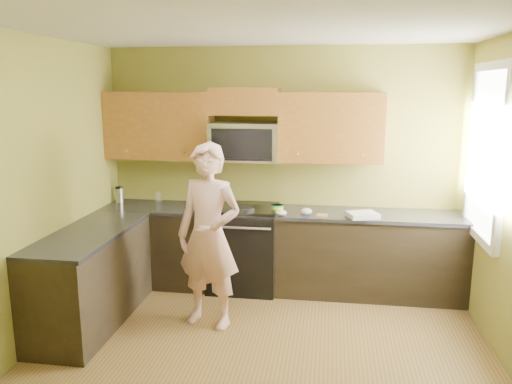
% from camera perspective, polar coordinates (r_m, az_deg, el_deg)
% --- Properties ---
extents(floor, '(4.00, 4.00, 0.00)m').
position_cam_1_polar(floor, '(4.36, 0.07, -19.34)').
color(floor, brown).
rests_on(floor, ground).
extents(ceiling, '(4.00, 4.00, 0.00)m').
position_cam_1_polar(ceiling, '(3.76, 0.09, 18.63)').
color(ceiling, white).
rests_on(ceiling, ground).
extents(wall_back, '(4.00, 0.00, 4.00)m').
position_cam_1_polar(wall_back, '(5.79, 2.99, 2.79)').
color(wall_back, olive).
rests_on(wall_back, ground).
extents(wall_front, '(4.00, 0.00, 4.00)m').
position_cam_1_polar(wall_front, '(1.99, -8.70, -15.26)').
color(wall_front, olive).
rests_on(wall_front, ground).
extents(wall_left, '(0.00, 4.00, 4.00)m').
position_cam_1_polar(wall_left, '(4.57, -25.55, -0.76)').
color(wall_left, olive).
rests_on(wall_left, ground).
extents(cabinet_back_run, '(4.00, 0.60, 0.88)m').
position_cam_1_polar(cabinet_back_run, '(5.71, 2.60, -6.73)').
color(cabinet_back_run, black).
rests_on(cabinet_back_run, floor).
extents(cabinet_left_run, '(0.60, 1.60, 0.88)m').
position_cam_1_polar(cabinet_left_run, '(5.17, -18.12, -9.35)').
color(cabinet_left_run, black).
rests_on(cabinet_left_run, floor).
extents(countertop_back, '(4.00, 0.62, 0.04)m').
position_cam_1_polar(countertop_back, '(5.57, 2.63, -2.27)').
color(countertop_back, black).
rests_on(countertop_back, cabinet_back_run).
extents(countertop_left, '(0.62, 1.60, 0.04)m').
position_cam_1_polar(countertop_left, '(5.02, -18.35, -4.45)').
color(countertop_left, black).
rests_on(countertop_left, cabinet_left_run).
extents(stove, '(0.76, 0.65, 0.95)m').
position_cam_1_polar(stove, '(5.73, -1.43, -6.29)').
color(stove, black).
rests_on(stove, floor).
extents(microwave, '(0.76, 0.40, 0.42)m').
position_cam_1_polar(microwave, '(5.63, -1.26, 3.58)').
color(microwave, silver).
rests_on(microwave, wall_back).
extents(upper_cab_left, '(1.22, 0.33, 0.75)m').
position_cam_1_polar(upper_cab_left, '(5.91, -10.73, 3.77)').
color(upper_cab_left, brown).
rests_on(upper_cab_left, wall_back).
extents(upper_cab_right, '(1.12, 0.33, 0.75)m').
position_cam_1_polar(upper_cab_right, '(5.58, 8.37, 3.39)').
color(upper_cab_right, brown).
rests_on(upper_cab_right, wall_back).
extents(upper_cab_over_mw, '(0.76, 0.33, 0.30)m').
position_cam_1_polar(upper_cab_over_mw, '(5.61, -1.23, 10.22)').
color(upper_cab_over_mw, brown).
rests_on(upper_cab_over_mw, wall_back).
extents(window, '(0.06, 1.06, 1.66)m').
position_cam_1_polar(window, '(5.13, 24.72, 3.96)').
color(window, white).
rests_on(window, wall_right).
extents(woman, '(0.73, 0.57, 1.76)m').
position_cam_1_polar(woman, '(4.77, -5.34, -4.98)').
color(woman, '#E67D73').
rests_on(woman, floor).
extents(frying_pan, '(0.37, 0.51, 0.06)m').
position_cam_1_polar(frying_pan, '(5.37, -1.52, -2.26)').
color(frying_pan, black).
rests_on(frying_pan, stove).
extents(butter_tub, '(0.17, 0.17, 0.10)m').
position_cam_1_polar(butter_tub, '(5.51, 2.42, -2.23)').
color(butter_tub, '#E9F340').
rests_on(butter_tub, countertop_back).
extents(toast_slice, '(0.12, 0.12, 0.01)m').
position_cam_1_polar(toast_slice, '(5.36, 7.47, -2.63)').
color(toast_slice, '#B27F47').
rests_on(toast_slice, countertop_back).
extents(napkin_a, '(0.13, 0.14, 0.06)m').
position_cam_1_polar(napkin_a, '(5.33, 2.92, -2.39)').
color(napkin_a, silver).
rests_on(napkin_a, countertop_back).
extents(napkin_b, '(0.16, 0.16, 0.07)m').
position_cam_1_polar(napkin_b, '(5.40, 5.73, -2.19)').
color(napkin_b, silver).
rests_on(napkin_b, countertop_back).
extents(dish_towel, '(0.36, 0.33, 0.05)m').
position_cam_1_polar(dish_towel, '(5.38, 11.96, -2.54)').
color(dish_towel, white).
rests_on(dish_towel, countertop_back).
extents(travel_mug, '(0.11, 0.11, 0.19)m').
position_cam_1_polar(travel_mug, '(6.16, -15.14, -1.14)').
color(travel_mug, silver).
rests_on(travel_mug, countertop_back).
extents(glass_a, '(0.08, 0.08, 0.12)m').
position_cam_1_polar(glass_a, '(6.07, -10.99, -0.54)').
color(glass_a, silver).
rests_on(glass_a, countertop_back).
extents(glass_c, '(0.07, 0.07, 0.12)m').
position_cam_1_polar(glass_c, '(5.78, -6.99, -1.03)').
color(glass_c, silver).
rests_on(glass_c, countertop_back).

